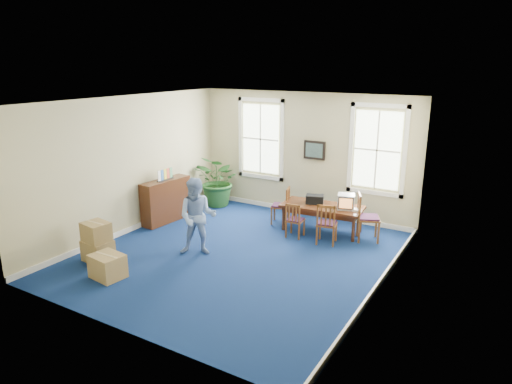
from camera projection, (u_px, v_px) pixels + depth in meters
The scene contains 25 objects.
floor at pixel (237, 255), 9.62m from camera, with size 6.50×6.50×0.00m, color navy.
ceiling at pixel (236, 101), 8.73m from camera, with size 6.50×6.50×0.00m, color white.
wall_back at pixel (304, 154), 11.87m from camera, with size 6.50×6.50×0.00m, color tan.
wall_front at pixel (113, 231), 6.49m from camera, with size 6.50×6.50×0.00m, color tan.
wall_left at pixel (129, 165), 10.64m from camera, with size 6.50×6.50×0.00m, color tan.
wall_right at pixel (385, 205), 7.71m from camera, with size 6.50×6.50×0.00m, color tan.
baseboard_back at pixel (302, 211), 12.27m from camera, with size 6.00×0.04×0.12m, color white.
baseboard_left at pixel (135, 227), 11.05m from camera, with size 0.04×6.50×0.12m, color white.
baseboard_right at pixel (377, 286), 8.15m from camera, with size 0.04×6.50×0.12m, color white.
window_left at pixel (261, 139), 12.40m from camera, with size 1.40×0.12×2.20m, color white, non-canonical shape.
window_right at pixel (377, 150), 10.84m from camera, with size 1.40×0.12×2.20m, color white, non-canonical shape.
wall_picture at pixel (314, 150), 11.64m from camera, with size 0.58×0.06×0.48m, color black, non-canonical shape.
conference_table at pixel (322, 218), 10.89m from camera, with size 1.90×0.87×0.65m, color #43210F, non-canonical shape.
crt_tv at pixel (346, 201), 10.52m from camera, with size 0.38×0.41×0.34m, color #B7B7BC, non-canonical shape.
game_console at pixel (356, 210), 10.40m from camera, with size 0.14×0.18×0.04m, color white.
equipment_bag at pixel (315, 199), 10.92m from camera, with size 0.41×0.27×0.21m, color black.
chair_near_left at pixel (295, 220), 10.52m from camera, with size 0.37×0.37×0.83m, color brown, non-canonical shape.
chair_near_right at pixel (327, 223), 10.12m from camera, with size 0.42×0.42×0.95m, color brown, non-canonical shape.
chair_end_left at pixel (280, 205), 11.40m from camera, with size 0.42×0.42×0.93m, color brown, non-canonical shape.
chair_end_right at pixel (369, 217), 10.28m from camera, with size 0.49×0.49×1.08m, color brown, non-canonical shape.
man at pixel (198, 217), 9.46m from camera, with size 0.81×0.62×1.65m, color #7B98C9.
credenza at pixel (166, 201), 11.51m from camera, with size 0.39×1.38×1.09m, color #43210F.
brochure_rack at pixel (165, 174), 11.31m from camera, with size 0.12×0.66×0.29m, color #99999E, non-canonical shape.
potted_plant at pixel (219, 181), 12.72m from camera, with size 1.30×1.13×1.45m, color #20501F.
cardboard_boxes at pixel (109, 241), 9.22m from camera, with size 1.51×1.51×0.86m, color #A4814A, non-canonical shape.
Camera 1 is at (4.85, -7.45, 3.93)m, focal length 32.00 mm.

